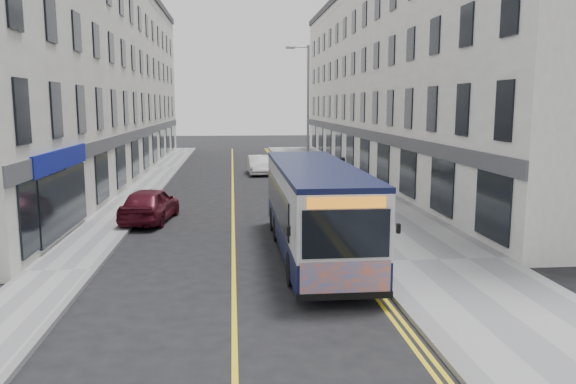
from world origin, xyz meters
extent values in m
plane|color=black|center=(0.00, 0.00, 0.00)|extent=(140.00, 140.00, 0.00)
cube|color=gray|center=(6.25, 12.00, 0.06)|extent=(4.50, 64.00, 0.12)
cube|color=gray|center=(-5.00, 12.00, 0.06)|extent=(2.00, 64.00, 0.12)
cube|color=slate|center=(4.00, 12.00, 0.07)|extent=(0.18, 64.00, 0.13)
cube|color=slate|center=(-4.00, 12.00, 0.07)|extent=(0.18, 64.00, 0.13)
cube|color=yellow|center=(0.00, 12.00, 0.00)|extent=(0.12, 64.00, 0.01)
cube|color=yellow|center=(3.55, 12.00, 0.00)|extent=(0.10, 64.00, 0.01)
cube|color=yellow|center=(3.75, 12.00, 0.00)|extent=(0.10, 64.00, 0.01)
cube|color=white|center=(11.50, 21.00, 6.50)|extent=(6.00, 46.00, 13.00)
cube|color=silver|center=(-9.00, 21.00, 6.50)|extent=(6.00, 46.00, 13.00)
cylinder|color=gray|center=(4.25, 14.00, 4.00)|extent=(0.14, 0.14, 8.00)
cylinder|color=gray|center=(3.75, 14.00, 7.90)|extent=(1.00, 0.08, 0.08)
cube|color=gray|center=(3.25, 14.00, 7.85)|extent=(0.50, 0.18, 0.12)
cube|color=black|center=(2.58, 0.08, 0.73)|extent=(2.27, 10.00, 0.82)
cube|color=silver|center=(2.58, 0.08, 1.95)|extent=(2.27, 10.00, 1.64)
cube|color=black|center=(2.58, 0.08, 2.85)|extent=(2.29, 10.00, 0.15)
cube|color=black|center=(1.43, 0.62, 1.77)|extent=(0.04, 7.82, 1.05)
cube|color=black|center=(3.74, 0.62, 1.77)|extent=(0.04, 7.82, 1.05)
cube|color=black|center=(2.58, -4.94, 1.86)|extent=(2.05, 0.04, 1.14)
cube|color=#F75D14|center=(2.58, -4.94, 0.77)|extent=(2.14, 0.04, 0.86)
cube|color=orange|center=(2.58, -4.95, 2.59)|extent=(1.82, 0.04, 0.25)
cylinder|color=black|center=(1.55, -2.92, 0.45)|extent=(0.25, 0.91, 0.91)
cylinder|color=black|center=(3.61, -2.92, 0.45)|extent=(0.25, 0.91, 0.91)
cylinder|color=black|center=(1.55, 2.08, 0.45)|extent=(0.25, 0.91, 0.91)
cylinder|color=black|center=(3.61, 2.08, 0.45)|extent=(0.25, 0.91, 0.91)
cylinder|color=black|center=(1.55, 3.71, 0.45)|extent=(0.25, 0.91, 0.91)
cylinder|color=black|center=(3.61, 3.71, 0.45)|extent=(0.25, 0.91, 0.91)
imported|color=black|center=(4.40, 0.81, 0.67)|extent=(2.21, 1.46, 1.10)
imported|color=olive|center=(5.13, 10.31, 0.93)|extent=(0.62, 0.44, 1.62)
imported|color=black|center=(6.20, 13.61, 0.99)|extent=(0.90, 0.72, 1.74)
imported|color=silver|center=(1.80, 21.32, 0.64)|extent=(1.46, 3.94, 1.29)
imported|color=#480C18|center=(-3.40, 5.87, 0.72)|extent=(2.26, 4.44, 1.45)
camera|label=1|loc=(0.02, -17.29, 4.81)|focal=35.00mm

